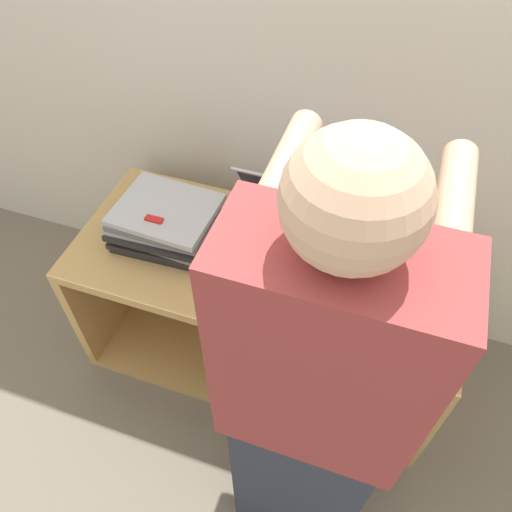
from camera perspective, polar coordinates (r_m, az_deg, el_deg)
ground_plane at (r=2.05m, az=-1.94°, el=-17.45°), size 12.00×12.00×0.00m
wall_back at (r=1.62m, az=6.09°, el=24.24°), size 8.00×0.05×2.40m
cart at (r=1.95m, az=1.44°, el=-4.81°), size 1.32×0.59×0.59m
laptop_open at (r=1.68m, az=1.69°, el=2.23°), size 0.32×0.40×0.25m
laptop_stack_left at (r=1.73m, az=-10.22°, el=3.90°), size 0.35×0.29×0.14m
laptop_stack_right at (r=1.61m, az=12.98°, el=-2.42°), size 0.35×0.29×0.10m
person at (r=1.22m, az=6.41°, el=-17.32°), size 0.40×0.52×1.54m
inventory_tag at (r=1.64m, az=-11.58°, el=4.14°), size 0.06×0.02×0.01m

